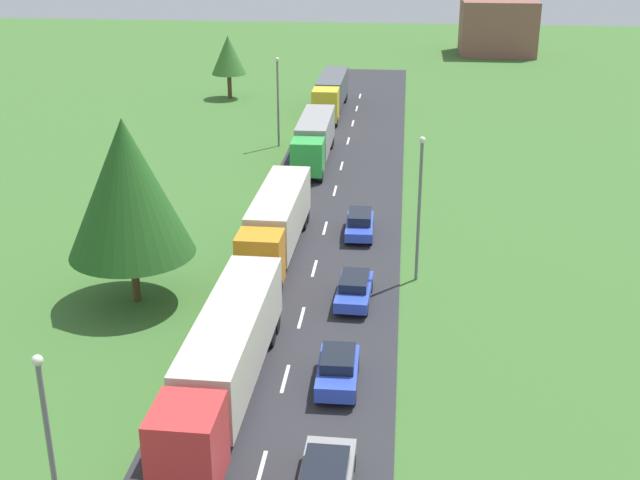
# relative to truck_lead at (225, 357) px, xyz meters

# --- Properties ---
(road) EXTENTS (10.00, 140.00, 0.06)m
(road) POSITION_rel_truck_lead_xyz_m (2.25, 7.90, -2.14)
(road) COLOR #2B2B30
(road) RESTS_ON ground
(lane_marking_centre) EXTENTS (0.16, 119.19, 0.01)m
(lane_marking_centre) POSITION_rel_truck_lead_xyz_m (2.25, 4.03, -2.10)
(lane_marking_centre) COLOR white
(lane_marking_centre) RESTS_ON road
(truck_lead) EXTENTS (2.71, 14.78, 3.63)m
(truck_lead) POSITION_rel_truck_lead_xyz_m (0.00, 0.00, 0.00)
(truck_lead) COLOR red
(truck_lead) RESTS_ON road
(truck_second) EXTENTS (2.67, 12.98, 3.65)m
(truck_second) POSITION_rel_truck_lead_xyz_m (-0.25, 16.31, -0.00)
(truck_second) COLOR orange
(truck_second) RESTS_ON road
(truck_third) EXTENTS (2.56, 12.11, 3.45)m
(truck_third) POSITION_rel_truck_lead_xyz_m (-0.11, 36.12, -0.12)
(truck_third) COLOR green
(truck_third) RESTS_ON road
(truck_fourth) EXTENTS (2.58, 13.43, 3.52)m
(truck_fourth) POSITION_rel_truck_lead_xyz_m (-0.29, 53.79, -0.06)
(truck_fourth) COLOR yellow
(truck_fourth) RESTS_ON road
(car_second) EXTENTS (1.97, 4.20, 1.41)m
(car_second) POSITION_rel_truck_lead_xyz_m (4.81, -5.73, -1.36)
(car_second) COLOR gray
(car_second) RESTS_ON road
(car_third) EXTENTS (1.81, 3.94, 1.52)m
(car_third) POSITION_rel_truck_lead_xyz_m (4.64, 1.62, -1.31)
(car_third) COLOR blue
(car_third) RESTS_ON road
(car_fourth) EXTENTS (1.89, 4.36, 1.41)m
(car_fourth) POSITION_rel_truck_lead_xyz_m (4.84, 10.10, -1.36)
(car_fourth) COLOR blue
(car_fourth) RESTS_ON road
(car_fifth) EXTENTS (1.81, 4.40, 1.50)m
(car_fifth) POSITION_rel_truck_lead_xyz_m (4.57, 19.87, -1.33)
(car_fifth) COLOR blue
(car_fifth) RESTS_ON road
(lamppost_lead) EXTENTS (0.36, 0.36, 7.32)m
(lamppost_lead) POSITION_rel_truck_lead_xyz_m (-3.61, -9.29, 1.96)
(lamppost_lead) COLOR slate
(lamppost_lead) RESTS_ON ground
(lamppost_second) EXTENTS (0.36, 0.36, 8.37)m
(lamppost_second) POSITION_rel_truck_lead_xyz_m (8.16, 13.43, 2.50)
(lamppost_second) COLOR slate
(lamppost_second) RESTS_ON ground
(lamppost_third) EXTENTS (0.36, 0.36, 7.79)m
(lamppost_third) POSITION_rel_truck_lead_xyz_m (-3.75, 40.64, 2.20)
(lamppost_third) COLOR slate
(lamppost_third) RESTS_ON ground
(tree_oak) EXTENTS (3.76, 3.76, 6.76)m
(tree_oak) POSITION_rel_truck_lead_xyz_m (-11.97, 59.64, 2.49)
(tree_oak) COLOR #513823
(tree_oak) RESTS_ON ground
(tree_maple) EXTENTS (6.63, 6.63, 10.04)m
(tree_maple) POSITION_rel_truck_lead_xyz_m (-6.85, 9.25, 4.21)
(tree_maple) COLOR #513823
(tree_maple) RESTS_ON ground
(distant_building) EXTENTS (10.30, 9.32, 7.48)m
(distant_building) POSITION_rel_truck_lead_xyz_m (19.87, 92.13, 1.57)
(distant_building) COLOR brown
(distant_building) RESTS_ON ground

